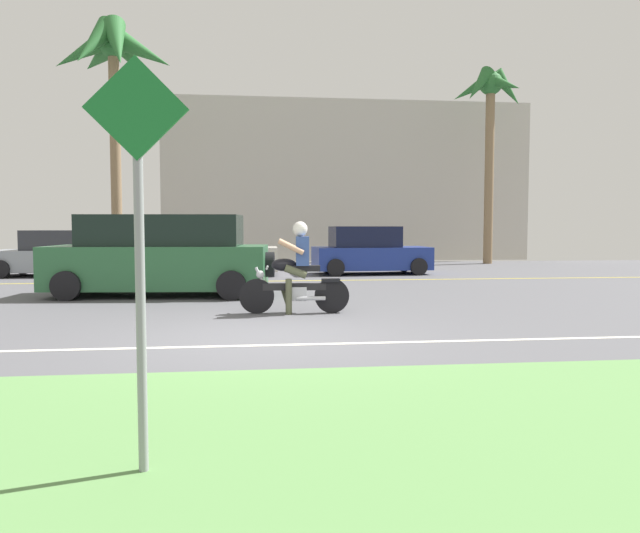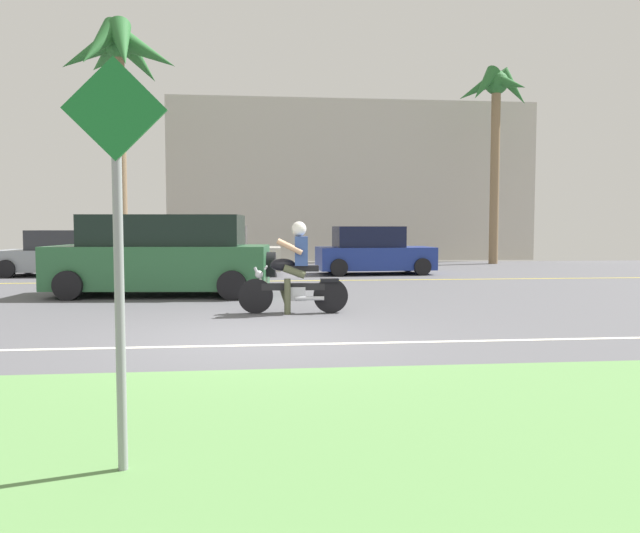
% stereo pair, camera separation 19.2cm
% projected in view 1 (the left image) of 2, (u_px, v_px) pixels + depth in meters
% --- Properties ---
extents(ground, '(56.00, 30.00, 0.04)m').
position_uv_depth(ground, '(261.00, 310.00, 11.65)').
color(ground, '#545459').
extents(grass_median, '(56.00, 3.80, 0.06)m').
position_uv_depth(grass_median, '(281.00, 432.00, 4.61)').
color(grass_median, '#5B8C4C').
rests_on(grass_median, ground).
extents(lane_line_near, '(50.40, 0.12, 0.01)m').
position_uv_depth(lane_line_near, '(267.00, 345.00, 8.10)').
color(lane_line_near, silver).
rests_on(lane_line_near, ground).
extents(lane_line_far, '(50.40, 0.12, 0.01)m').
position_uv_depth(lane_line_far, '(257.00, 281.00, 17.58)').
color(lane_line_far, yellow).
rests_on(lane_line_far, ground).
extents(motorcyclist, '(2.00, 0.65, 1.67)m').
position_uv_depth(motorcyclist, '(295.00, 275.00, 11.08)').
color(motorcyclist, black).
rests_on(motorcyclist, ground).
extents(suv_nearby, '(5.16, 2.44, 1.84)m').
position_uv_depth(suv_nearby, '(161.00, 256.00, 13.91)').
color(suv_nearby, '#2D663D').
rests_on(suv_nearby, ground).
extents(parked_car_0, '(3.71, 1.99, 1.46)m').
position_uv_depth(parked_car_0, '(57.00, 255.00, 19.47)').
color(parked_car_0, '#8C939E').
rests_on(parked_car_0, ground).
extents(parked_car_1, '(4.12, 2.03, 1.61)m').
position_uv_depth(parked_car_1, '(211.00, 252.00, 19.60)').
color(parked_car_1, beige).
rests_on(parked_car_1, ground).
extents(parked_car_2, '(3.88, 1.98, 1.58)m').
position_uv_depth(parked_car_2, '(369.00, 252.00, 20.26)').
color(parked_car_2, navy).
rests_on(parked_car_2, ground).
extents(palm_tree_0, '(3.19, 3.24, 8.21)m').
position_uv_depth(palm_tree_0, '(490.00, 105.00, 25.56)').
color(palm_tree_0, '#846B4C').
rests_on(palm_tree_0, ground).
extents(palm_tree_1, '(4.81, 4.52, 9.37)m').
position_uv_depth(palm_tree_1, '(112.00, 61.00, 23.01)').
color(palm_tree_1, '#846B4C').
rests_on(palm_tree_1, ground).
extents(street_sign, '(0.62, 0.06, 2.60)m').
position_uv_depth(street_sign, '(139.00, 227.00, 3.69)').
color(street_sign, gray).
rests_on(street_sign, ground).
extents(building_far, '(17.02, 4.00, 7.36)m').
position_uv_depth(building_far, '(344.00, 183.00, 29.76)').
color(building_far, '#BCB7AD').
rests_on(building_far, ground).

